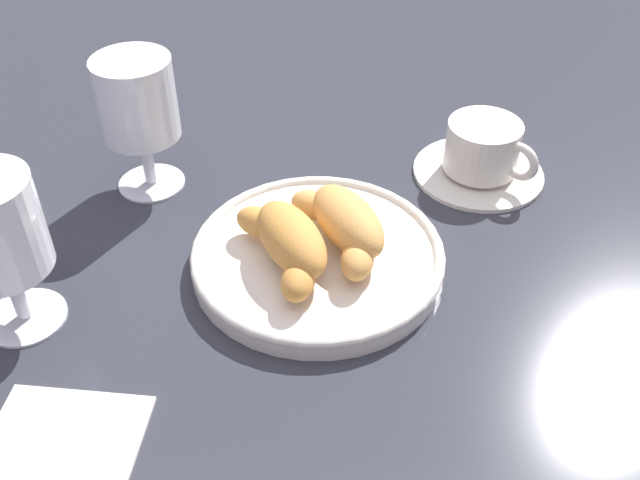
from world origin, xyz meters
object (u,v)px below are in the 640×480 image
pastry_plate (320,256)px  croissant_large (345,223)px  croissant_small (288,241)px  juice_glass_right (137,104)px  folded_napkin (57,453)px  coffee_cup_near (482,154)px

pastry_plate → croissant_large: 0.04m
croissant_small → juice_glass_right: 0.21m
juice_glass_right → folded_napkin: bearing=172.9°
juice_glass_right → folded_napkin: 0.34m
pastry_plate → folded_napkin: size_ratio=2.06×
croissant_small → juice_glass_right: size_ratio=0.92×
croissant_small → juice_glass_right: juice_glass_right is taller
pastry_plate → juice_glass_right: 0.23m
croissant_large → folded_napkin: 0.30m
pastry_plate → folded_napkin: (-0.18, 0.20, -0.01)m
pastry_plate → folded_napkin: 0.27m
croissant_small → juice_glass_right: (0.15, 0.13, 0.05)m
folded_napkin → coffee_cup_near: bearing=-51.4°
juice_glass_right → coffee_cup_near: bearing=-92.8°
pastry_plate → folded_napkin: pastry_plate is taller
coffee_cup_near → juice_glass_right: 0.35m
croissant_large → croissant_small: same height
juice_glass_right → croissant_small: bearing=-139.1°
croissant_small → pastry_plate: bearing=-68.9°
croissant_large → coffee_cup_near: croissant_large is taller
coffee_cup_near → folded_napkin: (-0.30, 0.38, -0.02)m
coffee_cup_near → folded_napkin: bearing=128.6°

